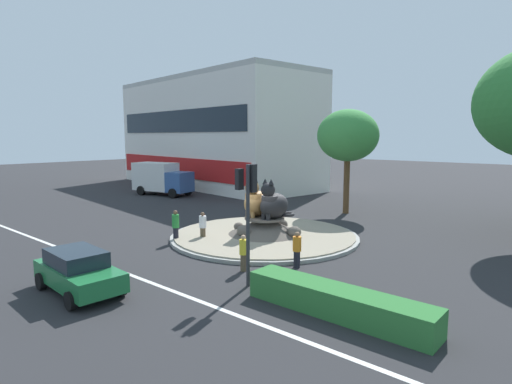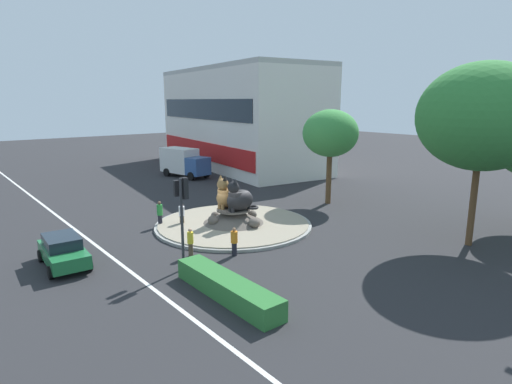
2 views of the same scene
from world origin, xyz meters
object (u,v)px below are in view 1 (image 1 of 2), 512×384
Objects in this scene: pedestrian_green_shirt at (176,226)px; cat_statue_tabby at (256,202)px; pedestrian_orange_shirt at (297,249)px; delivery_box_truck at (161,178)px; cat_statue_black at (273,204)px; pedestrian_white_shirt at (203,226)px; sedan_on_far_lane at (78,271)px; broadleaf_tree_behind_island at (348,136)px; pedestrian_yellow_shirt at (243,252)px; shophouse_block at (214,133)px; traffic_light_mast at (248,197)px.

cat_statue_tabby is at bearing 68.37° from pedestrian_green_shirt.
delivery_box_truck is (-23.39, 10.18, 0.83)m from pedestrian_orange_shirt.
pedestrian_white_shirt is (-2.69, -2.78, -1.17)m from cat_statue_black.
delivery_box_truck reaches higher than sedan_on_far_lane.
pedestrian_orange_shirt is at bearing -69.67° from broadleaf_tree_behind_island.
pedestrian_orange_shirt is 0.25× the size of delivery_box_truck.
delivery_box_truck is at bearing -140.45° from pedestrian_yellow_shirt.
pedestrian_orange_shirt is at bearing 15.20° from pedestrian_green_shirt.
pedestrian_white_shirt is 8.46m from sedan_on_far_lane.
broadleaf_tree_behind_island is 4.81× the size of pedestrian_orange_shirt.
cat_statue_tabby reaches higher than delivery_box_truck.
pedestrian_orange_shirt is at bearing 63.92° from sedan_on_far_lane.
pedestrian_white_shirt is 1.46m from pedestrian_green_shirt.
pedestrian_green_shirt is at bearing -40.00° from shophouse_block.
delivery_box_truck is (2.43, -9.47, -4.46)m from shophouse_block.
cat_statue_black is at bearing 91.46° from sedan_on_far_lane.
cat_statue_black reaches higher than delivery_box_truck.
pedestrian_green_shirt is (-6.08, 1.23, 0.10)m from pedestrian_yellow_shirt.
traffic_light_mast is 2.95× the size of pedestrian_yellow_shirt.
cat_statue_tabby is 0.56× the size of sedan_on_far_lane.
traffic_light_mast is 2.64× the size of pedestrian_green_shirt.
shophouse_block is at bearing 142.15° from pedestrian_green_shirt.
broadleaf_tree_behind_island is 4.75× the size of pedestrian_white_shirt.
broadleaf_tree_behind_island reaches higher than sedan_on_far_lane.
pedestrian_green_shirt is at bearing -100.80° from broadleaf_tree_behind_island.
cat_statue_black reaches higher than pedestrian_yellow_shirt.
cat_statue_tabby is 1.16m from cat_statue_black.
shophouse_block reaches higher than cat_statue_black.
pedestrian_orange_shirt is at bearing -34.77° from delivery_box_truck.
cat_statue_black is at bearing -175.66° from pedestrian_yellow_shirt.
cat_statue_black is 5.42m from pedestrian_green_shirt.
pedestrian_white_shirt is at bearing -97.95° from broadleaf_tree_behind_island.
cat_statue_black is (1.16, 0.07, -0.02)m from cat_statue_tabby.
broadleaf_tree_behind_island reaches higher than pedestrian_yellow_shirt.
shophouse_block is 35.13m from sedan_on_far_lane.
sedan_on_far_lane is at bearing -54.36° from delivery_box_truck.
shophouse_block reaches higher than cat_statue_tabby.
shophouse_block is 17.38× the size of pedestrian_yellow_shirt.
shophouse_block is 15.57× the size of pedestrian_green_shirt.
pedestrian_green_shirt is at bearing -45.58° from delivery_box_truck.
cat_statue_black is at bearing 85.38° from cat_statue_tabby.
shophouse_block is 17.06× the size of pedestrian_white_shirt.
cat_statue_black is 4.04m from pedestrian_white_shirt.
sedan_on_far_lane is at bearing -88.56° from broadleaf_tree_behind_island.
broadleaf_tree_behind_island is at bearing 89.31° from pedestrian_green_shirt.
shophouse_block reaches higher than delivery_box_truck.
traffic_light_mast is 34.33m from shophouse_block.
broadleaf_tree_behind_island is at bearing 171.24° from pedestrian_yellow_shirt.
pedestrian_white_shirt is at bearing 64.13° from traffic_light_mast.
pedestrian_white_shirt is (-1.53, -2.71, -1.19)m from cat_statue_tabby.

